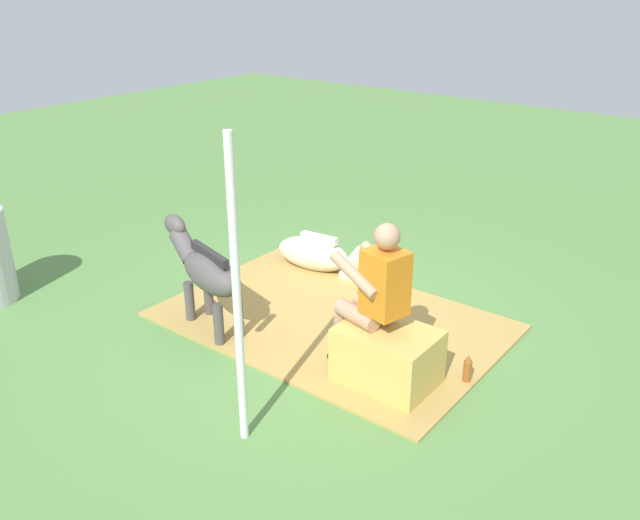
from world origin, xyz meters
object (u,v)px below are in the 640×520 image
person_seated (374,293)px  pony_lying (321,255)px  tent_pole_left (237,299)px  pony_standing (206,271)px  soda_bottle (467,370)px  hay_bale (387,357)px

person_seated → pony_lying: 2.20m
person_seated → tent_pole_left: size_ratio=0.62×
person_seated → pony_standing: 1.68m
tent_pole_left → person_seated: bearing=-102.7°
soda_bottle → tent_pole_left: size_ratio=0.12×
person_seated → pony_lying: (1.60, -1.39, -0.57)m
pony_standing → hay_bale: bearing=-172.9°
pony_standing → tent_pole_left: tent_pole_left is taller
person_seated → tent_pole_left: (0.27, 1.22, 0.35)m
pony_standing → soda_bottle: (-2.33, -0.62, -0.45)m
hay_bale → pony_standing: size_ratio=0.58×
hay_bale → person_seated: size_ratio=0.56×
pony_standing → soda_bottle: 2.45m
pony_lying → tent_pole_left: tent_pole_left is taller
hay_bale → tent_pole_left: 1.54m
person_seated → pony_lying: person_seated is taller
person_seated → pony_standing: person_seated is taller
pony_lying → soda_bottle: 2.50m
hay_bale → tent_pole_left: bearing=69.9°
pony_lying → hay_bale: bearing=141.3°
person_seated → soda_bottle: person_seated is taller
person_seated → pony_lying: bearing=-40.9°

